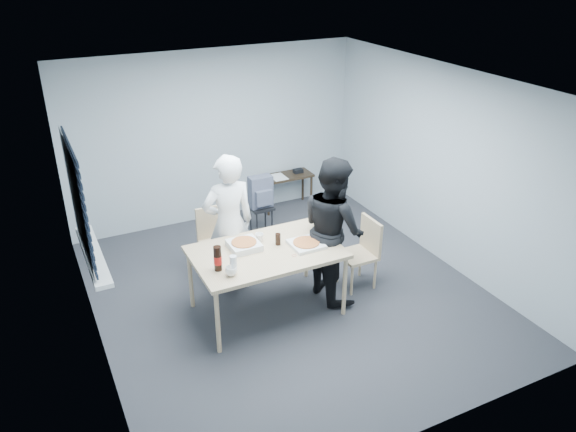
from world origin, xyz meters
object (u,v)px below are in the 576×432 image
chair_right (363,248)px  side_table (286,180)px  mug_b (259,237)px  dining_table (266,255)px  stool (261,213)px  chair_far (215,236)px  person_black (333,229)px  mug_a (231,271)px  person_white (229,224)px  soda_bottle (218,259)px  backpack (261,192)px

chair_right → side_table: chair_right is taller
chair_right → mug_b: bearing=169.2°
dining_table → stool: 2.01m
chair_far → person_black: person_black is taller
chair_far → side_table: bearing=39.0°
chair_far → mug_a: (-0.32, -1.43, 0.34)m
person_white → mug_b: bearing=118.1°
dining_table → mug_b: mug_b is taller
soda_bottle → backpack: bearing=55.4°
dining_table → backpack: backpack is taller
stool → backpack: (-0.00, -0.01, 0.34)m
stool → mug_a: (-1.27, -2.13, 0.52)m
person_white → mug_a: bearing=70.4°
person_black → chair_right: bearing=-90.4°
stool → mug_a: bearing=-120.7°
chair_far → mug_b: mug_b is taller
dining_table → person_black: size_ratio=0.94×
dining_table → soda_bottle: 0.67m
chair_far → soda_bottle: bearing=-107.5°
person_white → side_table: bearing=-132.2°
mug_a → side_table: bearing=54.4°
chair_right → person_black: bearing=179.6°
mug_a → dining_table: bearing=30.1°
person_black → stool: size_ratio=3.95×
dining_table → mug_b: bearing=84.3°
person_white → mug_b: (0.22, -0.41, -0.03)m
chair_far → stool: size_ratio=1.99×
person_black → mug_b: size_ratio=17.70×
stool → soda_bottle: size_ratio=1.60×
soda_bottle → chair_right: bearing=4.5°
dining_table → side_table: size_ratio=1.95×
chair_right → person_white: person_white is taller
person_black → dining_table: bearing=90.1°
dining_table → mug_b: 0.27m
dining_table → mug_a: size_ratio=13.48×
backpack → soda_bottle: soda_bottle is taller
chair_right → mug_b: mug_b is taller
dining_table → person_black: person_black is taller
mug_b → soda_bottle: 0.77m
chair_right → stool: (-0.59, 1.82, -0.18)m
stool → mug_b: (-0.71, -1.58, 0.52)m
mug_b → chair_right: bearing=-10.8°
chair_right → side_table: 2.50m
person_black → mug_b: 0.88m
mug_a → person_black: bearing=12.6°
soda_bottle → dining_table: bearing=13.9°
dining_table → person_white: 0.70m
dining_table → side_table: (1.47, 2.49, -0.26)m
person_black → backpack: bearing=4.4°
chair_right → mug_a: 1.91m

